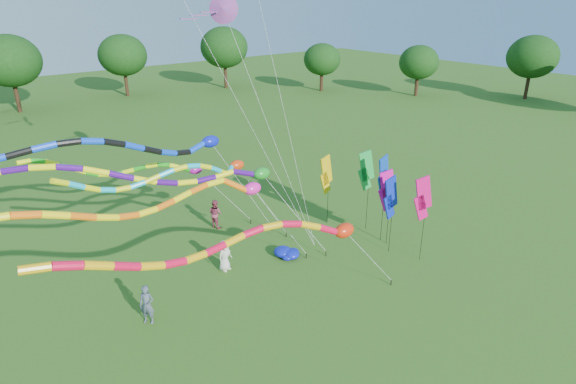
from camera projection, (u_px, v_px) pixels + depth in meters
ground at (331, 299)px, 22.86m from camera, size 160.00×160.00×0.00m
tree_ring at (270, 186)px, 20.86m from camera, size 122.10×120.56×9.67m
tube_kite_red at (252, 241)px, 18.44m from camera, size 15.13×1.65×6.88m
tube_kite_orange at (158, 201)px, 18.93m from camera, size 15.82×1.82×7.91m
tube_kite_purple at (152, 175)px, 20.72m from camera, size 16.24×4.41×8.08m
tube_kite_blue at (121, 149)px, 21.08m from camera, size 16.52×1.47×8.84m
tube_kite_cyan at (185, 173)px, 21.53m from camera, size 12.23×1.86×7.68m
tube_kite_green at (140, 168)px, 26.10m from camera, size 11.53×2.97×6.46m
delta_kite_high_c at (223, 9)px, 22.10m from camera, size 5.87×3.63×13.67m
banner_pole_blue_b at (383, 177)px, 26.60m from camera, size 1.16×0.27×5.32m
banner_pole_blue_a at (391, 198)px, 25.67m from camera, size 1.16×0.09×4.60m
banner_pole_orange at (326, 175)px, 28.98m from camera, size 1.16×0.23×4.57m
banner_pole_green at (366, 171)px, 28.18m from camera, size 1.14×0.39×5.09m
banner_pole_magenta_b at (387, 191)px, 26.62m from camera, size 1.13×0.45×4.59m
banner_pole_magenta_a at (423, 199)px, 24.79m from camera, size 1.13×0.44×4.92m
blue_nylon_heap at (286, 256)px, 26.16m from camera, size 1.29×1.50×0.51m
person_a at (225, 255)px, 24.97m from camera, size 0.95×0.74×1.71m
person_b at (147, 305)px, 20.91m from camera, size 0.78×0.79×1.84m
person_c at (215, 214)px, 29.56m from camera, size 0.88×1.02×1.81m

